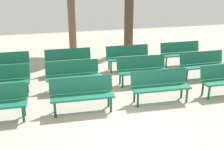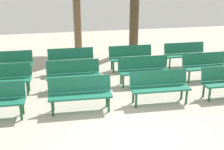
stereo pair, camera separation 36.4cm
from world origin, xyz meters
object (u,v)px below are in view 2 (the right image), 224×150
object	(u,v)px
bench_r2_c0	(8,63)
bench_r2_c3	(185,53)
bench_r2_c1	(71,59)
bench_r2_c2	(131,56)
bench_r0_c2	(159,85)
bench_r1_c2	(143,69)
bench_r1_c1	(73,73)
bench_r1_c3	(206,64)
tree_0	(134,11)
bench_r1_c0	(2,78)
bench_r0_c1	(80,92)

from	to	relation	value
bench_r2_c0	bench_r2_c3	world-z (taller)	same
bench_r2_c1	bench_r2_c2	bearing A→B (deg)	-0.92
bench_r0_c2	bench_r1_c2	bearing A→B (deg)	92.24
bench_r2_c1	bench_r1_c1	bearing A→B (deg)	-90.42
bench_r1_c3	bench_r2_c2	distance (m)	2.62
bench_r0_c2	tree_0	bearing A→B (deg)	83.33
bench_r1_c1	bench_r2_c2	xyz separation A→B (m)	(2.20, 1.41, 0.00)
bench_r1_c3	bench_r2_c3	bearing A→B (deg)	90.49
bench_r1_c0	tree_0	xyz separation A→B (m)	(5.09, 4.01, 1.29)
bench_r0_c2	bench_r1_c1	world-z (taller)	same
bench_r1_c2	bench_r2_c1	distance (m)	2.65
bench_r1_c0	bench_r2_c3	distance (m)	6.53
bench_r0_c1	bench_r1_c2	size ratio (longest dim) A/B	1.00
bench_r2_c2	bench_r1_c0	bearing A→B (deg)	-161.24
bench_r1_c3	bench_r2_c0	world-z (taller)	same
tree_0	bench_r1_c2	bearing A→B (deg)	-101.71
bench_r0_c2	bench_r1_c1	distance (m)	2.64
tree_0	bench_r1_c3	bearing A→B (deg)	-72.04
bench_r0_c2	bench_r2_c1	world-z (taller)	same
bench_r2_c2	bench_r2_c3	distance (m)	2.14
bench_r2_c0	bench_r2_c3	size ratio (longest dim) A/B	1.00
bench_r0_c1	bench_r2_c0	distance (m)	3.66
bench_r1_c0	bench_r2_c1	bearing A→B (deg)	36.93
bench_r2_c2	bench_r0_c2	bearing A→B (deg)	-89.18
bench_r1_c3	bench_r2_c2	bearing A→B (deg)	145.31
bench_r2_c0	bench_r2_c3	bearing A→B (deg)	0.28
bench_r1_c1	tree_0	distance (m)	5.22
bench_r1_c3	bench_r2_c2	xyz separation A→B (m)	(-2.17, 1.46, 0.00)
bench_r1_c1	bench_r2_c2	size ratio (longest dim) A/B	1.00
bench_r1_c3	bench_r2_c1	size ratio (longest dim) A/B	1.00
bench_r1_c2	bench_r1_c3	distance (m)	2.17
bench_r0_c1	bench_r2_c0	bearing A→B (deg)	127.90
bench_r0_c1	bench_r1_c1	distance (m)	1.48
bench_r2_c3	tree_0	world-z (taller)	tree_0
bench_r1_c2	tree_0	distance (m)	4.36
bench_r1_c0	bench_r1_c2	world-z (taller)	same
bench_r0_c1	bench_r2_c0	world-z (taller)	same
bench_r0_c1	tree_0	distance (m)	6.40
bench_r0_c1	bench_r2_c1	world-z (taller)	same
bench_r1_c1	bench_r1_c2	xyz separation A→B (m)	(2.20, -0.04, 0.00)
bench_r1_c0	bench_r2_c2	xyz separation A→B (m)	(4.24, 1.39, 0.00)
bench_r0_c1	bench_r2_c3	world-z (taller)	same
bench_r2_c0	bench_r2_c1	xyz separation A→B (m)	(2.11, -0.02, 0.00)
bench_r0_c2	bench_r1_c1	xyz separation A→B (m)	(-2.21, 1.45, 0.00)
bench_r2_c3	bench_r1_c2	bearing A→B (deg)	-145.32
bench_r1_c0	bench_r2_c3	bearing A→B (deg)	14.39
bench_r0_c2	bench_r2_c3	bearing A→B (deg)	55.51
bench_r1_c0	bench_r2_c1	size ratio (longest dim) A/B	1.01
bench_r1_c2	tree_0	bearing A→B (deg)	79.81
bench_r2_c3	bench_r0_c2	bearing A→B (deg)	-126.39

